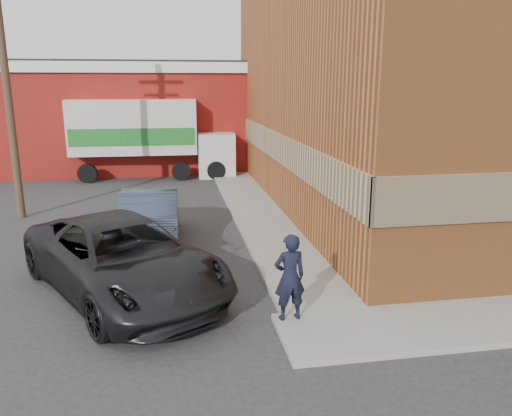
{
  "coord_description": "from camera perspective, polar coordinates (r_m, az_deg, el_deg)",
  "views": [
    {
      "loc": [
        -2.32,
        -8.83,
        4.54
      ],
      "look_at": [
        -0.25,
        3.21,
        1.46
      ],
      "focal_mm": 35.0,
      "sensor_mm": 36.0,
      "label": 1
    }
  ],
  "objects": [
    {
      "name": "ground",
      "position": [
        10.2,
        4.56,
        -12.35
      ],
      "size": [
        90.0,
        90.0,
        0.0
      ],
      "primitive_type": "plane",
      "color": "#28282B",
      "rests_on": "ground"
    },
    {
      "name": "brick_building",
      "position": [
        20.85,
        22.14,
        13.52
      ],
      "size": [
        14.25,
        18.25,
        9.36
      ],
      "color": "#A15829",
      "rests_on": "ground"
    },
    {
      "name": "sidewalk_west",
      "position": [
        18.62,
        -0.44,
        0.2
      ],
      "size": [
        1.8,
        18.0,
        0.12
      ],
      "primitive_type": "cube",
      "color": "gray",
      "rests_on": "ground"
    },
    {
      "name": "warehouse",
      "position": [
        29.12,
        -17.27,
        10.1
      ],
      "size": [
        16.3,
        8.3,
        5.6
      ],
      "color": "maroon",
      "rests_on": "ground"
    },
    {
      "name": "utility_pole",
      "position": [
        18.57,
        -26.72,
        13.31
      ],
      "size": [
        2.0,
        0.26,
        9.0
      ],
      "color": "#4F3827",
      "rests_on": "ground"
    },
    {
      "name": "man",
      "position": [
        9.53,
        3.87,
        -7.89
      ],
      "size": [
        0.66,
        0.48,
        1.7
      ],
      "primitive_type": "imported",
      "rotation": [
        0.0,
        0.0,
        3.26
      ],
      "color": "black",
      "rests_on": "sidewalk_south"
    },
    {
      "name": "sedan",
      "position": [
        14.53,
        -12.07,
        -1.24
      ],
      "size": [
        1.69,
        4.68,
        1.53
      ],
      "primitive_type": "imported",
      "rotation": [
        0.0,
        0.0,
        -0.01
      ],
      "color": "#344056",
      "rests_on": "ground"
    },
    {
      "name": "suv_a",
      "position": [
        11.31,
        -15.02,
        -5.51
      ],
      "size": [
        5.34,
        6.58,
        1.67
      ],
      "primitive_type": "imported",
      "rotation": [
        0.0,
        0.0,
        0.51
      ],
      "color": "black",
      "rests_on": "ground"
    },
    {
      "name": "box_truck",
      "position": [
        24.94,
        -12.0,
        8.4
      ],
      "size": [
        7.73,
        2.54,
        3.79
      ],
      "rotation": [
        0.0,
        0.0,
        -0.03
      ],
      "color": "beige",
      "rests_on": "ground"
    }
  ]
}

